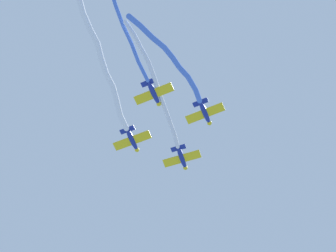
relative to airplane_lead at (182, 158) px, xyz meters
name	(u,v)px	position (x,y,z in m)	size (l,w,h in m)	color
airplane_lead	(182,158)	(0.00, 0.00, 0.00)	(6.77, 5.18, 1.67)	navy
smoke_trail_lead	(156,86)	(-4.00, -13.46, -0.08)	(8.32, 22.67, 1.35)	white
airplane_left_wing	(132,140)	(-8.36, -3.97, -0.40)	(6.73, 5.18, 1.67)	navy
smoke_trail_left_wing	(101,59)	(-12.60, -17.92, 1.01)	(7.83, 24.33, 3.99)	white
airplane_right_wing	(205,113)	(3.98, -8.37, 0.30)	(6.71, 5.18, 1.67)	navy
smoke_trail_right_wing	(170,58)	(-1.61, -18.38, -0.59)	(11.64, 15.68, 2.56)	#4C75DB
airplane_slot	(154,93)	(-4.39, -12.34, -0.20)	(6.72, 5.18, 1.67)	navy
smoke_trail_slot	(118,6)	(-9.36, -26.37, 1.26)	(8.17, 24.44, 3.72)	#4C75DB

